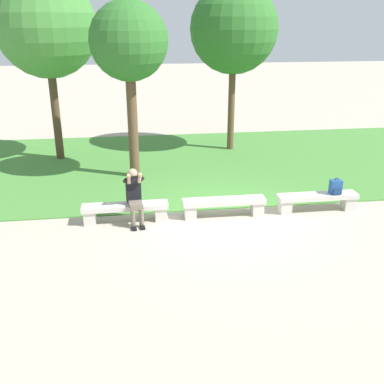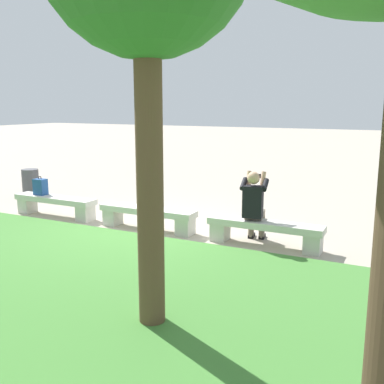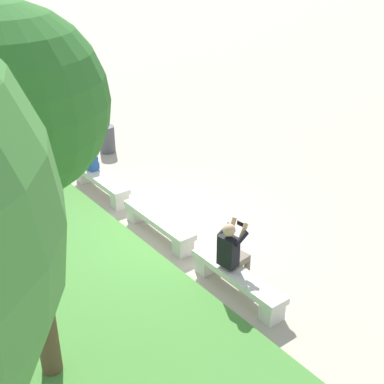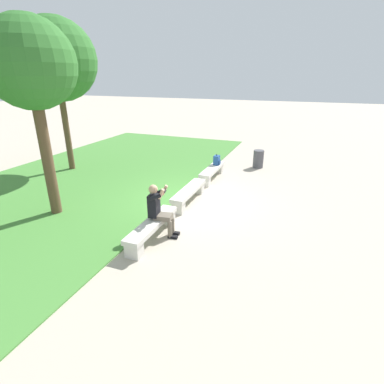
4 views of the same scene
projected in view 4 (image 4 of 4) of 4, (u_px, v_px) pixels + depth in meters
name	position (u px, v px, depth m)	size (l,w,h in m)	color
ground_plane	(189.00, 202.00, 9.46)	(80.00, 80.00, 0.00)	#B2A593
grass_strip	(78.00, 184.00, 10.93)	(18.88, 8.00, 0.03)	#478438
bench_main	(152.00, 227.00, 7.26)	(2.05, 0.40, 0.45)	beige
bench_near	(189.00, 193.00, 9.35)	(2.05, 0.40, 0.45)	beige
bench_mid	(212.00, 171.00, 11.44)	(2.05, 0.40, 0.45)	beige
person_photographer	(159.00, 208.00, 7.27)	(0.51, 0.76, 1.32)	black
backpack	(217.00, 160.00, 11.69)	(0.28, 0.24, 0.43)	#234C8C
tree_behind_wall	(30.00, 66.00, 7.28)	(2.23, 2.23, 5.12)	brown
tree_left_background	(56.00, 60.00, 11.16)	(3.03, 3.03, 5.77)	brown
trash_bin	(258.00, 159.00, 12.83)	(0.44, 0.44, 0.75)	#4C4C51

